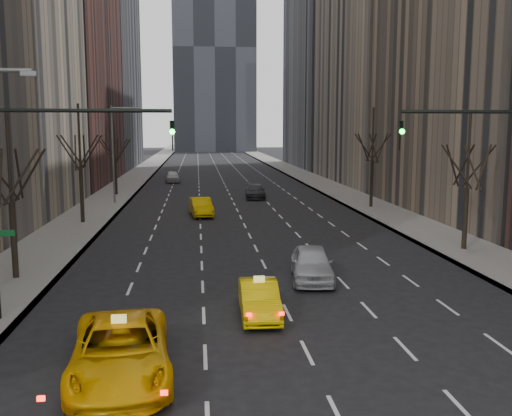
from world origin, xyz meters
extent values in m
cube|color=slate|center=(-12.25, 70.00, 0.07)|extent=(4.50, 320.00, 0.15)
cube|color=slate|center=(12.25, 70.00, 0.07)|extent=(4.50, 320.00, 0.15)
cube|color=brown|center=(-21.50, 66.00, 22.00)|extent=(14.00, 28.00, 44.00)
cube|color=slate|center=(21.50, 95.00, 29.00)|extent=(14.00, 30.00, 58.00)
cylinder|color=black|center=(-12.00, 18.00, 1.93)|extent=(0.28, 0.28, 3.57)
cylinder|color=black|center=(-12.00, 18.00, 5.84)|extent=(0.16, 0.16, 4.25)
cylinder|color=black|center=(-11.85, 18.85, 4.95)|extent=(0.42, 1.80, 2.52)
cylinder|color=black|center=(-11.19, 18.29, 4.95)|extent=(1.74, 0.72, 2.52)
cylinder|color=black|center=(-11.34, 17.45, 4.95)|extent=(1.46, 1.25, 2.52)
cylinder|color=black|center=(-12.15, 17.15, 4.95)|extent=(0.42, 1.80, 2.52)
cylinder|color=black|center=(-12.00, 34.00, 2.15)|extent=(0.28, 0.28, 3.99)
cylinder|color=black|center=(-12.00, 34.00, 6.52)|extent=(0.16, 0.16, 4.75)
cylinder|color=black|center=(-11.85, 34.85, 5.37)|extent=(0.42, 1.80, 2.52)
cylinder|color=black|center=(-11.19, 34.29, 5.37)|extent=(1.74, 0.72, 2.52)
cylinder|color=black|center=(-11.34, 33.45, 5.37)|extent=(1.46, 1.25, 2.52)
cylinder|color=black|center=(-12.15, 33.15, 5.37)|extent=(0.42, 1.80, 2.52)
cylinder|color=black|center=(-12.81, 33.71, 5.37)|extent=(1.74, 0.72, 2.52)
cylinder|color=black|center=(-12.66, 34.55, 5.37)|extent=(1.46, 1.25, 2.52)
cylinder|color=black|center=(-12.00, 52.00, 1.83)|extent=(0.28, 0.28, 3.36)
cylinder|color=black|center=(-12.00, 52.00, 5.51)|extent=(0.16, 0.16, 4.00)
cylinder|color=black|center=(-11.85, 52.85, 4.74)|extent=(0.42, 1.80, 2.52)
cylinder|color=black|center=(-11.19, 52.29, 4.74)|extent=(1.74, 0.72, 2.52)
cylinder|color=black|center=(-11.34, 51.45, 4.74)|extent=(1.46, 1.25, 2.52)
cylinder|color=black|center=(-12.15, 51.15, 4.74)|extent=(0.42, 1.80, 2.52)
cylinder|color=black|center=(-12.81, 51.71, 4.74)|extent=(1.74, 0.72, 2.52)
cylinder|color=black|center=(-12.66, 52.55, 4.74)|extent=(1.46, 1.25, 2.52)
cylinder|color=black|center=(12.00, 22.00, 1.93)|extent=(0.28, 0.28, 3.57)
cylinder|color=black|center=(12.00, 22.00, 5.84)|extent=(0.16, 0.16, 4.25)
cylinder|color=black|center=(12.15, 22.85, 4.95)|extent=(0.42, 1.80, 2.52)
cylinder|color=black|center=(12.81, 22.29, 4.95)|extent=(1.74, 0.72, 2.52)
cylinder|color=black|center=(12.66, 21.45, 4.95)|extent=(1.46, 1.25, 2.52)
cylinder|color=black|center=(11.85, 21.15, 4.95)|extent=(0.42, 1.80, 2.52)
cylinder|color=black|center=(11.19, 21.71, 4.95)|extent=(1.74, 0.72, 2.52)
cylinder|color=black|center=(11.34, 22.55, 4.95)|extent=(1.46, 1.25, 2.52)
cylinder|color=black|center=(12.00, 40.00, 2.15)|extent=(0.28, 0.28, 3.99)
cylinder|color=black|center=(12.00, 40.00, 6.52)|extent=(0.16, 0.16, 4.75)
cylinder|color=black|center=(12.15, 40.85, 5.37)|extent=(0.42, 1.80, 2.52)
cylinder|color=black|center=(12.81, 40.29, 5.37)|extent=(1.74, 0.72, 2.52)
cylinder|color=black|center=(12.66, 39.45, 5.37)|extent=(1.46, 1.25, 2.52)
cylinder|color=black|center=(11.85, 39.15, 5.37)|extent=(0.42, 1.80, 2.52)
cylinder|color=black|center=(11.19, 39.71, 5.37)|extent=(1.74, 0.72, 2.52)
cylinder|color=black|center=(11.34, 40.55, 5.37)|extent=(1.46, 1.25, 2.52)
cylinder|color=black|center=(-7.55, 12.00, 7.75)|extent=(6.50, 0.14, 0.14)
imported|color=black|center=(-4.30, 12.00, 6.85)|extent=(0.18, 0.22, 1.10)
sphere|color=#0CFF33|center=(-4.30, 11.82, 7.00)|extent=(0.20, 0.20, 0.20)
cube|color=#0C5926|center=(-10.40, 12.00, 3.35)|extent=(0.70, 0.04, 0.22)
cylinder|color=black|center=(7.55, 12.00, 7.75)|extent=(6.50, 0.14, 0.14)
imported|color=black|center=(4.30, 12.00, 6.85)|extent=(0.18, 0.22, 1.10)
sphere|color=#0CFF33|center=(4.30, 11.82, 7.00)|extent=(0.20, 0.20, 0.20)
cube|color=slate|center=(-8.70, 10.00, 8.85)|extent=(0.50, 0.22, 0.15)
cylinder|color=slate|center=(-11.20, 45.00, 4.65)|extent=(0.16, 0.16, 9.00)
cylinder|color=slate|center=(-9.90, 45.00, 8.95)|extent=(2.60, 0.14, 0.14)
cube|color=slate|center=(-8.70, 45.00, 8.85)|extent=(0.50, 0.22, 0.15)
imported|color=#F3AF05|center=(-5.67, 6.67, 0.83)|extent=(3.33, 6.23, 1.66)
imported|color=#ECC304|center=(-1.14, 11.71, 0.67)|extent=(1.51, 4.11, 1.34)
imported|color=#ACAEB4|center=(1.88, 16.59, 0.81)|extent=(2.50, 4.94, 1.61)
imported|color=#D6A904|center=(-3.17, 36.99, 0.75)|extent=(2.11, 4.69, 1.49)
imported|color=#28282D|center=(2.42, 48.33, 0.71)|extent=(2.28, 4.98, 1.41)
imported|color=#BCBCBC|center=(-6.69, 66.39, 0.75)|extent=(2.11, 4.52, 1.50)
camera|label=1|loc=(-3.41, -9.17, 7.15)|focal=40.00mm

